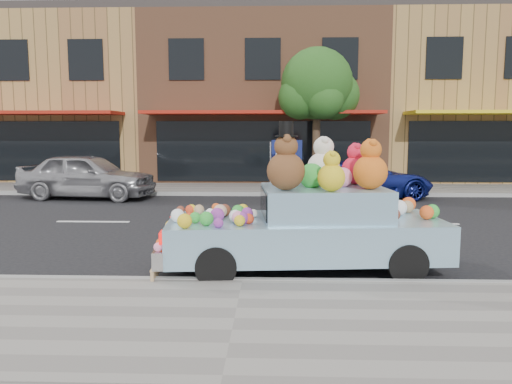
{
  "coord_description": "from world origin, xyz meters",
  "views": [
    {
      "loc": [
        0.44,
        -11.95,
        2.25
      ],
      "look_at": [
        0.16,
        -3.93,
        1.25
      ],
      "focal_mm": 35.0,
      "sensor_mm": 36.0,
      "label": 1
    }
  ],
  "objects_px": {
    "street_tree": "(318,90)",
    "car_silver": "(87,176)",
    "car_blue": "(363,180)",
    "art_car": "(308,221)"
  },
  "relations": [
    {
      "from": "street_tree",
      "to": "car_silver",
      "type": "height_order",
      "value": "street_tree"
    },
    {
      "from": "car_silver",
      "to": "car_blue",
      "type": "bearing_deg",
      "value": -82.22
    },
    {
      "from": "street_tree",
      "to": "car_silver",
      "type": "distance_m",
      "value": 8.59
    },
    {
      "from": "car_blue",
      "to": "art_car",
      "type": "height_order",
      "value": "art_car"
    },
    {
      "from": "street_tree",
      "to": "car_silver",
      "type": "bearing_deg",
      "value": -162.91
    },
    {
      "from": "car_silver",
      "to": "art_car",
      "type": "height_order",
      "value": "art_car"
    },
    {
      "from": "street_tree",
      "to": "car_blue",
      "type": "distance_m",
      "value": 3.99
    },
    {
      "from": "street_tree",
      "to": "car_silver",
      "type": "xyz_separation_m",
      "value": [
        -7.72,
        -2.37,
        -2.94
      ]
    },
    {
      "from": "art_car",
      "to": "car_blue",
      "type": "bearing_deg",
      "value": 69.26
    },
    {
      "from": "street_tree",
      "to": "car_blue",
      "type": "height_order",
      "value": "street_tree"
    }
  ]
}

